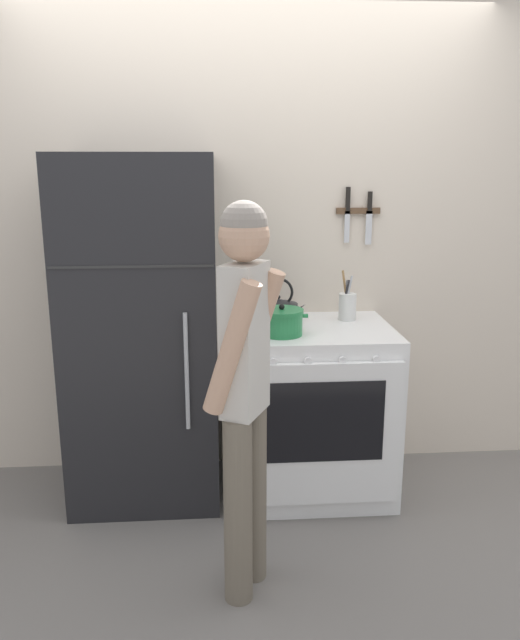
{
  "coord_description": "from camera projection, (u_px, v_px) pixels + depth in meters",
  "views": [
    {
      "loc": [
        -0.2,
        -3.38,
        1.7
      ],
      "look_at": [
        0.01,
        -0.48,
        0.97
      ],
      "focal_mm": 35.0,
      "sensor_mm": 36.0,
      "label": 1
    }
  ],
  "objects": [
    {
      "name": "wall_back",
      "position": [
        251.0,
        244.0,
        3.41
      ],
      "size": [
        10.0,
        0.06,
        2.55
      ],
      "color": "beige",
      "rests_on": "ground_plane"
    },
    {
      "name": "refrigerator",
      "position": [
        143.0,
        332.0,
        3.14
      ],
      "size": [
        0.74,
        0.65,
        1.75
      ],
      "color": "black",
      "rests_on": "ground_plane"
    },
    {
      "name": "stove_range",
      "position": [
        313.0,
        409.0,
        3.26
      ],
      "size": [
        0.8,
        0.7,
        0.89
      ],
      "color": "white",
      "rests_on": "ground_plane"
    },
    {
      "name": "tea_kettle",
      "position": [
        279.0,
        309.0,
        3.28
      ],
      "size": [
        0.25,
        0.2,
        0.23
      ],
      "color": "black",
      "rests_on": "stove_range"
    },
    {
      "name": "dutch_oven_pot",
      "position": [
        282.0,
        322.0,
        3.02
      ],
      "size": [
        0.26,
        0.21,
        0.15
      ],
      "color": "#237A42",
      "rests_on": "stove_range"
    },
    {
      "name": "ground_plane",
      "position": [
        252.0,
        459.0,
        3.69
      ],
      "size": [
        14.0,
        14.0,
        0.0
      ],
      "primitive_type": "plane",
      "color": "slate"
    },
    {
      "name": "utensil_jar",
      "position": [
        347.0,
        306.0,
        3.31
      ],
      "size": [
        0.09,
        0.09,
        0.27
      ],
      "color": "silver",
      "rests_on": "stove_range"
    },
    {
      "name": "wall_knife_strip",
      "position": [
        358.0,
        210.0,
        3.36
      ],
      "size": [
        0.24,
        0.03,
        0.31
      ],
      "color": "brown"
    },
    {
      "name": "person",
      "position": [
        245.0,
        381.0,
        2.36
      ],
      "size": [
        0.35,
        0.39,
        1.58
      ],
      "rotation": [
        0.0,
        0.0,
        1.12
      ],
      "color": "#6B6051",
      "rests_on": "ground_plane"
    }
  ]
}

